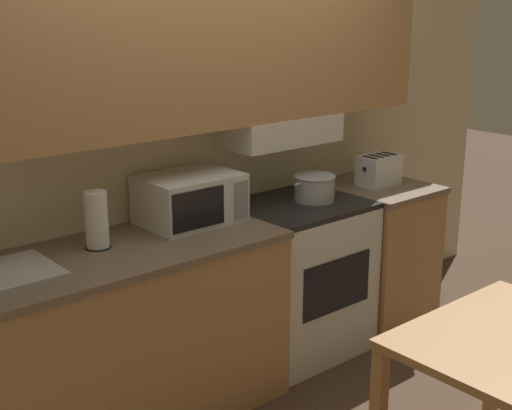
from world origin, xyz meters
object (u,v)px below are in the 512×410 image
Objects in this scene: paper_towel_roll at (97,220)px; toaster at (379,170)px; microwave at (190,199)px; dining_table at (512,359)px; cooking_pot at (315,187)px; stove_range at (297,277)px.

toaster is at bearing -2.76° from paper_towel_roll.
dining_table is at bearing -73.62° from microwave.
paper_towel_roll reaches higher than dining_table.
cooking_pot reaches higher than dining_table.
cooking_pot is 0.56m from toaster.
dining_table is at bearing -102.04° from cooking_pot.
dining_table is (1.05, -1.57, -0.44)m from paper_towel_roll.
cooking_pot is (0.11, -0.02, 0.54)m from stove_range.
microwave is 1.74m from dining_table.
toaster is (0.56, -0.01, 0.02)m from cooking_pot.
paper_towel_roll reaches higher than stove_range.
stove_range is 0.55m from cooking_pot.
dining_table is (-0.21, -1.51, 0.15)m from stove_range.
cooking_pot is at bearing 178.82° from toaster.
microwave is at bearing 171.08° from stove_range.
paper_towel_roll is (-1.26, 0.06, 0.60)m from stove_range.
microwave is at bearing 174.04° from toaster.
toaster is 1.77m from dining_table.
toaster is 0.99× the size of paper_towel_roll.
toaster is 1.92m from paper_towel_roll.
paper_towel_roll is 1.94m from dining_table.
microwave is 0.52× the size of dining_table.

